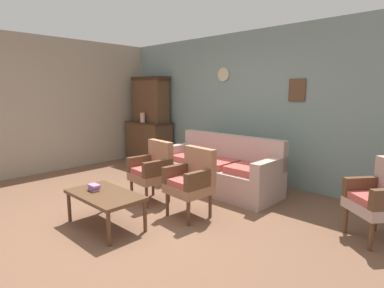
% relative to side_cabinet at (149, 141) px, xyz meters
% --- Properties ---
extents(ground_plane, '(7.68, 7.68, 0.00)m').
position_rel_side_cabinet_xyz_m(ground_plane, '(2.52, -2.25, -0.47)').
color(ground_plane, brown).
extents(wall_back_with_decor, '(6.40, 0.09, 2.70)m').
position_rel_side_cabinet_xyz_m(wall_back_with_decor, '(2.52, 0.38, 0.89)').
color(wall_back_with_decor, gray).
rests_on(wall_back_with_decor, ground).
extents(wall_left_side, '(0.06, 5.20, 2.70)m').
position_rel_side_cabinet_xyz_m(wall_left_side, '(-0.71, -2.25, 0.88)').
color(wall_left_side, gray).
rests_on(wall_left_side, ground).
extents(side_cabinet, '(1.16, 0.55, 0.93)m').
position_rel_side_cabinet_xyz_m(side_cabinet, '(0.00, 0.00, 0.00)').
color(side_cabinet, brown).
rests_on(side_cabinet, ground).
extents(cabinet_upper_hutch, '(0.99, 0.38, 1.03)m').
position_rel_side_cabinet_xyz_m(cabinet_upper_hutch, '(0.00, 0.08, 0.98)').
color(cabinet_upper_hutch, brown).
rests_on(cabinet_upper_hutch, side_cabinet).
extents(vase_on_cabinet, '(0.11, 0.11, 0.22)m').
position_rel_side_cabinet_xyz_m(vase_on_cabinet, '(0.02, -0.18, 0.57)').
color(vase_on_cabinet, tan).
rests_on(vase_on_cabinet, side_cabinet).
extents(floral_couch, '(2.05, 0.81, 0.90)m').
position_rel_side_cabinet_xyz_m(floral_couch, '(2.57, -0.55, -0.14)').
color(floral_couch, tan).
rests_on(floral_couch, ground).
extents(armchair_by_doorway, '(0.57, 0.54, 0.90)m').
position_rel_side_cabinet_xyz_m(armchair_by_doorway, '(2.17, -1.68, 0.03)').
color(armchair_by_doorway, '#9E6B4C').
rests_on(armchair_by_doorway, ground).
extents(armchair_near_cabinet, '(0.56, 0.53, 0.90)m').
position_rel_side_cabinet_xyz_m(armchair_near_cabinet, '(2.99, -1.69, 0.03)').
color(armchair_near_cabinet, '#9E6B4C').
rests_on(armchair_near_cabinet, ground).
extents(wingback_chair_by_fireplace, '(0.71, 0.71, 0.90)m').
position_rel_side_cabinet_xyz_m(wingback_chair_by_fireplace, '(4.96, -0.77, 0.03)').
color(wingback_chair_by_fireplace, tan).
rests_on(wingback_chair_by_fireplace, ground).
extents(coffee_table, '(1.00, 0.56, 0.42)m').
position_rel_side_cabinet_xyz_m(coffee_table, '(2.47, -2.65, -0.09)').
color(coffee_table, brown).
rests_on(coffee_table, ground).
extents(book_stack_on_table, '(0.16, 0.12, 0.08)m').
position_rel_side_cabinet_xyz_m(book_stack_on_table, '(2.29, -2.69, -0.00)').
color(book_stack_on_table, pink).
rests_on(book_stack_on_table, coffee_table).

